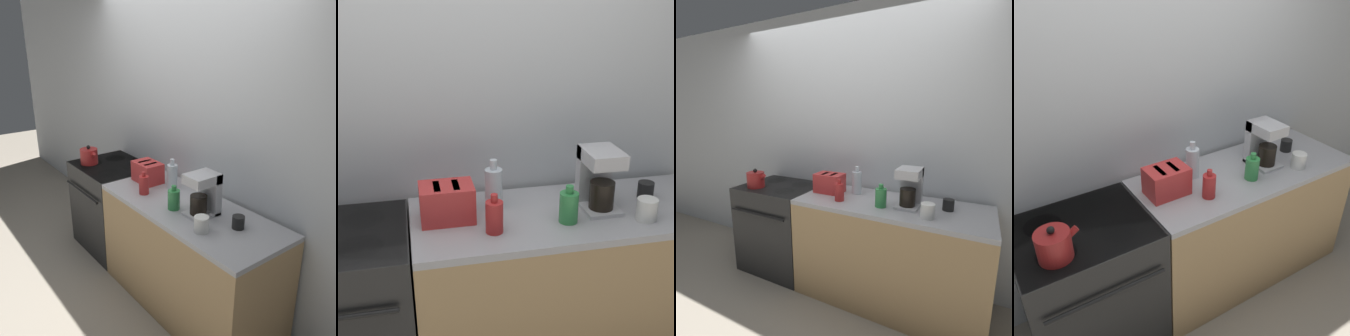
# 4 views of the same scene
# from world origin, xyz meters

# --- Properties ---
(wall_back) EXTENTS (8.00, 0.05, 2.60)m
(wall_back) POSITION_xyz_m (0.00, 0.70, 1.30)
(wall_back) COLOR silver
(wall_back) RESTS_ON ground_plane
(counter_block) EXTENTS (1.57, 0.64, 0.89)m
(counter_block) POSITION_xyz_m (0.56, 0.32, 0.45)
(counter_block) COLOR tan
(counter_block) RESTS_ON ground_plane
(toaster) EXTENTS (0.26, 0.18, 0.18)m
(toaster) POSITION_xyz_m (-0.04, 0.36, 0.98)
(toaster) COLOR red
(toaster) RESTS_ON counter_block
(coffee_maker) EXTENTS (0.18, 0.23, 0.31)m
(coffee_maker) POSITION_xyz_m (0.71, 0.33, 1.06)
(coffee_maker) COLOR #B7B7BC
(coffee_maker) RESTS_ON counter_block
(bottle_red) EXTENTS (0.08, 0.08, 0.19)m
(bottle_red) POSITION_xyz_m (0.15, 0.19, 0.97)
(bottle_red) COLOR #B72828
(bottle_red) RESTS_ON counter_block
(bottle_green) EXTENTS (0.09, 0.09, 0.19)m
(bottle_green) POSITION_xyz_m (0.51, 0.21, 0.97)
(bottle_green) COLOR #338C47
(bottle_green) RESTS_ON counter_block
(bottle_clear) EXTENTS (0.09, 0.09, 0.26)m
(bottle_clear) POSITION_xyz_m (0.20, 0.44, 1.00)
(bottle_clear) COLOR silver
(bottle_clear) RESTS_ON counter_block
(cup_white) EXTENTS (0.10, 0.10, 0.11)m
(cup_white) POSITION_xyz_m (0.89, 0.15, 0.95)
(cup_white) COLOR white
(cup_white) RESTS_ON counter_block
(cup_black) EXTENTS (0.08, 0.08, 0.09)m
(cup_black) POSITION_xyz_m (1.00, 0.38, 0.94)
(cup_black) COLOR black
(cup_black) RESTS_ON counter_block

